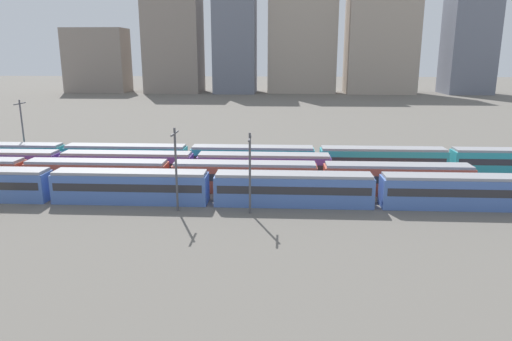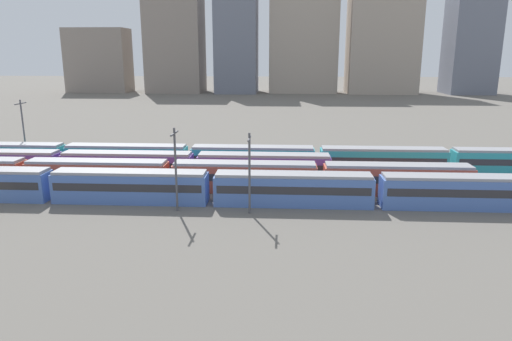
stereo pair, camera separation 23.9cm
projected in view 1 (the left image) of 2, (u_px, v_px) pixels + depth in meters
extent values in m
plane|color=#666059|center=(17.00, 182.00, 63.55)|extent=(600.00, 600.00, 0.00)
cube|color=#4C70BC|center=(131.00, 188.00, 54.60)|extent=(18.00, 3.00, 3.40)
cube|color=#2D2D33|center=(131.00, 185.00, 54.50)|extent=(17.20, 3.06, 0.90)
cube|color=#939399|center=(130.00, 172.00, 54.14)|extent=(17.60, 2.70, 0.35)
cube|color=#4C70BC|center=(293.00, 190.00, 53.58)|extent=(18.00, 3.00, 3.40)
cube|color=#2D2D33|center=(293.00, 187.00, 53.48)|extent=(17.20, 3.06, 0.90)
cube|color=#939399|center=(294.00, 175.00, 53.13)|extent=(17.60, 2.70, 0.35)
cube|color=#4C70BC|center=(462.00, 193.00, 52.57)|extent=(18.00, 3.00, 3.40)
cube|color=#2D2D33|center=(462.00, 190.00, 52.47)|extent=(17.20, 3.06, 0.90)
cube|color=#939399|center=(464.00, 177.00, 52.11)|extent=(17.60, 2.70, 0.35)
cube|color=#BC4C38|center=(98.00, 176.00, 59.96)|extent=(18.00, 3.00, 3.40)
cube|color=#2D2D33|center=(97.00, 173.00, 59.86)|extent=(17.20, 3.06, 0.90)
cube|color=#939399|center=(96.00, 162.00, 59.50)|extent=(17.60, 2.70, 0.35)
cube|color=#BC4C38|center=(245.00, 178.00, 58.94)|extent=(18.00, 3.00, 3.40)
cube|color=#2D2D33|center=(245.00, 175.00, 58.84)|extent=(17.20, 3.06, 0.90)
cube|color=#939399|center=(245.00, 163.00, 58.48)|extent=(17.60, 2.70, 0.35)
cube|color=#BC4C38|center=(397.00, 180.00, 57.92)|extent=(18.00, 3.00, 3.40)
cube|color=#2D2D33|center=(397.00, 177.00, 57.83)|extent=(17.20, 3.06, 0.90)
cube|color=#939399|center=(398.00, 165.00, 57.47)|extent=(17.60, 2.70, 0.35)
cube|color=#6B429E|center=(128.00, 167.00, 64.87)|extent=(18.00, 3.00, 3.40)
cube|color=#2D2D33|center=(127.00, 164.00, 64.77)|extent=(17.20, 3.06, 0.90)
cube|color=#939399|center=(127.00, 153.00, 64.42)|extent=(17.60, 2.70, 0.35)
cube|color=#6B429E|center=(264.00, 168.00, 63.86)|extent=(18.00, 3.00, 3.40)
cube|color=#2D2D33|center=(264.00, 165.00, 63.76)|extent=(17.20, 3.06, 0.90)
cube|color=#939399|center=(264.00, 155.00, 63.40)|extent=(17.60, 2.70, 0.35)
cube|color=teal|center=(4.00, 157.00, 71.02)|extent=(18.00, 3.00, 3.40)
cube|color=#2D2D33|center=(4.00, 154.00, 70.93)|extent=(17.20, 3.06, 0.90)
cube|color=#939399|center=(2.00, 145.00, 70.57)|extent=(17.60, 2.70, 0.35)
cube|color=teal|center=(126.00, 158.00, 70.01)|extent=(18.00, 3.00, 3.40)
cube|color=#2D2D33|center=(126.00, 156.00, 69.91)|extent=(17.20, 3.06, 0.90)
cube|color=#939399|center=(126.00, 146.00, 69.55)|extent=(17.60, 2.70, 0.35)
cube|color=teal|center=(253.00, 160.00, 68.99)|extent=(18.00, 3.00, 3.40)
cube|color=#2D2D33|center=(253.00, 157.00, 68.90)|extent=(17.20, 3.06, 0.90)
cube|color=#939399|center=(253.00, 147.00, 68.54)|extent=(17.60, 2.70, 0.35)
cube|color=teal|center=(382.00, 161.00, 67.98)|extent=(18.00, 3.00, 3.40)
cube|color=#2D2D33|center=(383.00, 159.00, 67.88)|extent=(17.20, 3.06, 0.90)
cube|color=#939399|center=(383.00, 149.00, 67.52)|extent=(17.60, 2.70, 0.35)
cylinder|color=#4C4C51|center=(250.00, 174.00, 50.00)|extent=(0.24, 0.24, 8.88)
cube|color=#47474C|center=(250.00, 138.00, 49.06)|extent=(0.16, 3.20, 0.16)
cylinder|color=#4C4C51|center=(23.00, 132.00, 73.05)|extent=(0.24, 0.24, 10.03)
cube|color=#47474C|center=(20.00, 104.00, 71.98)|extent=(0.16, 3.20, 0.16)
cylinder|color=#4C4C51|center=(176.00, 170.00, 50.76)|extent=(0.24, 0.24, 9.27)
cube|color=#47474C|center=(175.00, 133.00, 49.78)|extent=(0.16, 3.20, 0.16)
cube|color=gray|center=(97.00, 60.00, 208.56)|extent=(26.65, 14.42, 27.68)
cube|color=gray|center=(174.00, 40.00, 204.55)|extent=(23.79, 19.52, 45.31)
cube|color=slate|center=(235.00, 36.00, 202.76)|extent=(17.74, 21.42, 48.08)
cube|color=#A89989|center=(302.00, 31.00, 200.68)|extent=(29.22, 12.08, 52.45)
cube|color=#A89989|center=(381.00, 42.00, 199.99)|extent=(29.01, 18.51, 43.24)
cube|color=slate|center=(469.00, 42.00, 198.06)|extent=(18.73, 18.18, 42.85)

